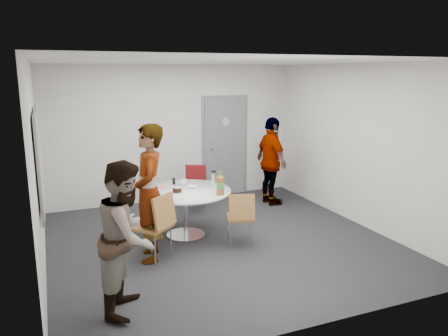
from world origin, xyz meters
name	(u,v)px	position (x,y,z in m)	size (l,w,h in m)	color
floor	(220,241)	(0.00, 0.00, 0.00)	(5.00, 5.00, 0.00)	black
ceiling	(220,61)	(0.00, 0.00, 2.70)	(5.00, 5.00, 0.00)	silver
wall_back	(174,134)	(0.00, 2.50, 1.35)	(5.00, 5.00, 0.00)	beige
wall_left	(37,169)	(-2.50, 0.00, 1.35)	(5.00, 5.00, 0.00)	beige
wall_right	(357,145)	(2.50, 0.00, 1.35)	(5.00, 5.00, 0.00)	beige
wall_front	(317,200)	(0.00, -2.50, 1.35)	(5.00, 5.00, 0.00)	beige
door	(225,146)	(1.10, 2.48, 1.03)	(1.02, 0.17, 2.12)	slate
whiteboard	(39,159)	(-2.46, 0.20, 1.45)	(0.04, 1.90, 1.25)	slate
table	(188,196)	(-0.38, 0.42, 0.65)	(1.43, 1.43, 1.10)	white
chair_near_left	(157,221)	(-1.06, -0.35, 0.59)	(0.66, 0.67, 0.96)	#935A2D
chair_near_right	(241,214)	(0.21, -0.29, 0.50)	(0.50, 0.53, 0.83)	#935A2D
chair_far	(195,183)	(0.15, 1.61, 0.52)	(0.55, 0.57, 0.86)	maroon
person_main	(149,193)	(-1.12, -0.21, 0.94)	(0.69, 0.45, 1.89)	#A5C6EA
person_left	(127,237)	(-1.64, -1.41, 0.83)	(0.81, 0.63, 1.66)	white
person_right	(271,161)	(1.65, 1.45, 0.86)	(1.01, 0.42, 1.72)	black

